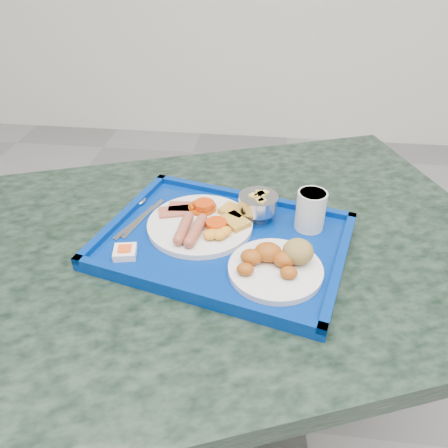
% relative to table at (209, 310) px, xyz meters
% --- Properties ---
extents(table, '(1.50, 1.26, 0.80)m').
position_rel_table_xyz_m(table, '(0.00, 0.00, 0.00)').
color(table, slate).
rests_on(table, floor).
extents(tray, '(0.57, 0.48, 0.03)m').
position_rel_table_xyz_m(tray, '(0.04, -0.01, 0.22)').
color(tray, navy).
rests_on(tray, table).
extents(main_plate, '(0.23, 0.23, 0.04)m').
position_rel_table_xyz_m(main_plate, '(-0.01, 0.03, 0.24)').
color(main_plate, silver).
rests_on(main_plate, tray).
extents(bread_plate, '(0.18, 0.18, 0.06)m').
position_rel_table_xyz_m(bread_plate, '(0.15, -0.09, 0.24)').
color(bread_plate, silver).
rests_on(bread_plate, tray).
extents(fruit_bowl, '(0.09, 0.09, 0.06)m').
position_rel_table_xyz_m(fruit_bowl, '(0.10, 0.08, 0.26)').
color(fruit_bowl, '#BABABD').
rests_on(fruit_bowl, tray).
extents(juice_cup, '(0.06, 0.06, 0.09)m').
position_rel_table_xyz_m(juice_cup, '(0.22, 0.06, 0.27)').
color(juice_cup, silver).
rests_on(juice_cup, tray).
extents(spoon, '(0.06, 0.17, 0.01)m').
position_rel_table_xyz_m(spoon, '(-0.17, 0.09, 0.23)').
color(spoon, '#BABABD').
rests_on(spoon, tray).
extents(knife, '(0.08, 0.17, 0.00)m').
position_rel_table_xyz_m(knife, '(-0.16, 0.05, 0.23)').
color(knife, '#BABABD').
rests_on(knife, tray).
extents(jam_packet, '(0.05, 0.05, 0.02)m').
position_rel_table_xyz_m(jam_packet, '(-0.15, -0.08, 0.23)').
color(jam_packet, white).
rests_on(jam_packet, tray).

